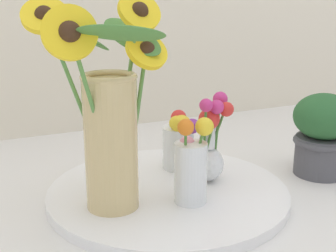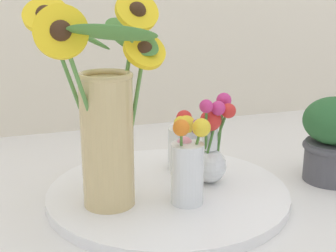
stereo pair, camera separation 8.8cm
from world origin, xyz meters
The scene contains 7 objects.
ground_plane centered at (0.00, 0.00, 0.00)m, with size 6.00×6.00×0.00m, color silver.
serving_tray centered at (-0.01, 0.02, 0.01)m, with size 0.47×0.47×0.02m.
mason_jar_sunflowers centered at (-0.14, -0.01, 0.19)m, with size 0.25×0.21×0.38m.
vase_small_center centered at (0.00, -0.05, 0.09)m, with size 0.07×0.06×0.16m.
vase_bulb_right centered at (0.08, 0.02, 0.09)m, with size 0.08×0.08×0.18m.
vase_small_back centered at (0.05, 0.11, 0.09)m, with size 0.07×0.08×0.13m.
potted_plant centered at (0.34, -0.01, 0.10)m, with size 0.13×0.13×0.18m.
Camera 1 is at (-0.36, -0.75, 0.39)m, focal length 50.00 mm.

